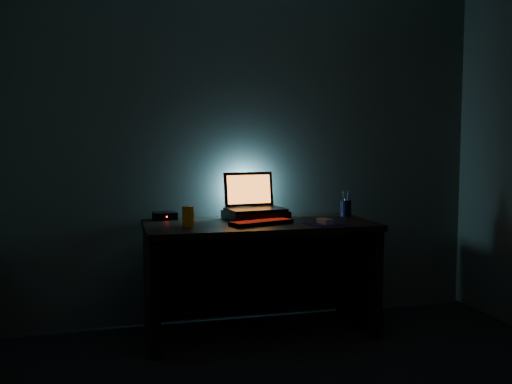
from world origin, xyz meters
TOP-DOWN VIEW (x-y plane):
  - room at (0.00, 0.00)m, footprint 3.50×4.00m
  - desk at (0.00, 1.67)m, footprint 1.50×0.70m
  - riser at (0.01, 1.76)m, footprint 0.44×0.35m
  - laptop at (0.00, 1.81)m, footprint 0.41×0.33m
  - keyboard at (-0.01, 1.53)m, footprint 0.44×0.27m
  - mousepad at (0.39, 1.43)m, footprint 0.26×0.25m
  - mouse at (0.39, 1.43)m, footprint 0.09×0.12m
  - pen_cup at (0.68, 1.78)m, footprint 0.08×0.08m
  - juice_glass at (-0.48, 1.55)m, footprint 0.10×0.10m
  - router at (-0.59, 1.91)m, footprint 0.17×0.14m

SIDE VIEW (x-z plane):
  - desk at x=0.00m, z-range 0.12..0.87m
  - mousepad at x=0.39m, z-range 0.75..0.75m
  - keyboard at x=-0.01m, z-range 0.75..0.78m
  - mouse at x=0.39m, z-range 0.75..0.79m
  - router at x=-0.59m, z-range 0.75..0.80m
  - riser at x=0.01m, z-range 0.75..0.81m
  - pen_cup at x=0.68m, z-range 0.75..0.86m
  - juice_glass at x=-0.48m, z-range 0.75..0.88m
  - laptop at x=0.00m, z-range 0.74..1.00m
  - room at x=0.00m, z-range 0.00..2.50m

